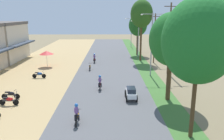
% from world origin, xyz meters
% --- Properties ---
extents(parked_motorbike_fourth, '(1.80, 0.54, 0.94)m').
position_xyz_m(parked_motorbike_fourth, '(-8.99, 13.44, 0.55)').
color(parked_motorbike_fourth, black).
rests_on(parked_motorbike_fourth, dirt_shoulder).
extents(parked_motorbike_fifth, '(1.80, 0.54, 0.94)m').
position_xyz_m(parked_motorbike_fifth, '(-9.48, 14.99, 0.55)').
color(parked_motorbike_fifth, black).
rests_on(parked_motorbike_fifth, dirt_shoulder).
extents(parked_motorbike_sixth, '(1.80, 0.54, 0.94)m').
position_xyz_m(parked_motorbike_sixth, '(-8.99, 22.65, 0.55)').
color(parked_motorbike_sixth, black).
rests_on(parked_motorbike_sixth, dirt_shoulder).
extents(vendor_umbrella, '(2.20, 2.20, 2.52)m').
position_xyz_m(vendor_umbrella, '(-9.75, 29.45, 2.31)').
color(vendor_umbrella, '#99999E').
rests_on(vendor_umbrella, dirt_shoulder).
extents(median_tree_nearest, '(4.62, 4.62, 9.29)m').
position_xyz_m(median_tree_nearest, '(5.76, 7.77, 6.60)').
color(median_tree_nearest, '#4C351E').
rests_on(median_tree_nearest, median_strip).
extents(median_tree_second, '(4.11, 4.11, 8.38)m').
position_xyz_m(median_tree_second, '(5.94, 14.78, 5.92)').
color(median_tree_second, '#4C351E').
rests_on(median_tree_second, median_strip).
extents(median_tree_third, '(3.86, 3.86, 10.63)m').
position_xyz_m(median_tree_third, '(5.82, 34.22, 8.23)').
color(median_tree_third, '#4C351E').
rests_on(median_tree_third, median_strip).
extents(median_tree_fourth, '(3.70, 3.70, 8.19)m').
position_xyz_m(median_tree_fourth, '(6.00, 40.51, 6.02)').
color(median_tree_fourth, '#4C351E').
rests_on(median_tree_fourth, median_strip).
extents(streetlamp_near, '(3.16, 0.20, 8.32)m').
position_xyz_m(streetlamp_near, '(5.80, 23.72, 4.82)').
color(streetlamp_near, gray).
rests_on(streetlamp_near, median_strip).
extents(streetlamp_mid, '(3.16, 0.20, 7.11)m').
position_xyz_m(streetlamp_mid, '(5.80, 37.66, 4.20)').
color(streetlamp_mid, gray).
rests_on(streetlamp_mid, median_strip).
extents(streetlamp_far, '(3.16, 0.20, 7.29)m').
position_xyz_m(streetlamp_far, '(5.80, 52.18, 4.29)').
color(streetlamp_far, gray).
rests_on(streetlamp_far, median_strip).
extents(utility_pole_near, '(1.80, 0.20, 9.74)m').
position_xyz_m(utility_pole_near, '(8.48, 25.12, 5.06)').
color(utility_pole_near, brown).
rests_on(utility_pole_near, ground).
extents(utility_pole_far, '(1.80, 0.20, 8.36)m').
position_xyz_m(utility_pole_far, '(7.93, 32.66, 4.37)').
color(utility_pole_far, brown).
rests_on(utility_pole_far, ground).
extents(car_sedan_white, '(1.10, 2.26, 1.19)m').
position_xyz_m(car_sedan_white, '(2.33, 14.84, 0.74)').
color(car_sedan_white, silver).
rests_on(car_sedan_white, road_strip).
extents(motorbike_ahead_second, '(0.54, 1.80, 1.66)m').
position_xyz_m(motorbike_ahead_second, '(-2.26, 9.75, 0.86)').
color(motorbike_ahead_second, black).
rests_on(motorbike_ahead_second, road_strip).
extents(motorbike_ahead_third, '(0.54, 1.80, 1.66)m').
position_xyz_m(motorbike_ahead_third, '(-0.84, 17.89, 0.86)').
color(motorbike_ahead_third, black).
rests_on(motorbike_ahead_third, road_strip).
extents(motorbike_ahead_fourth, '(0.54, 1.80, 0.94)m').
position_xyz_m(motorbike_ahead_fourth, '(-2.72, 26.97, 0.57)').
color(motorbike_ahead_fourth, black).
rests_on(motorbike_ahead_fourth, road_strip).
extents(motorbike_ahead_fifth, '(0.54, 1.80, 1.66)m').
position_xyz_m(motorbike_ahead_fifth, '(-2.36, 32.22, 0.86)').
color(motorbike_ahead_fifth, black).
rests_on(motorbike_ahead_fifth, road_strip).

